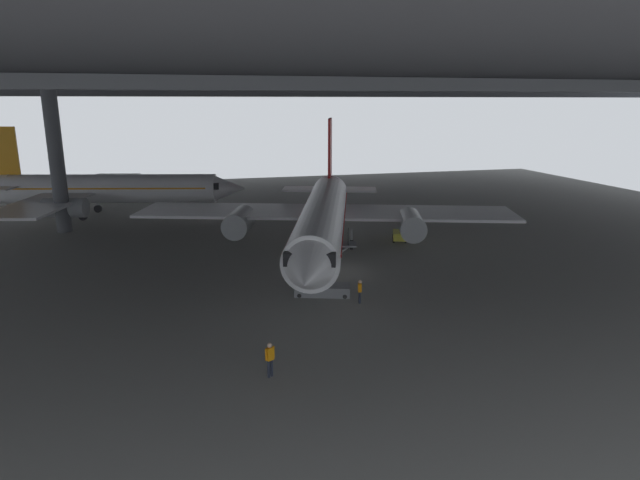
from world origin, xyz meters
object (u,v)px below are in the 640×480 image
airplane_main (323,217)px  crew_worker_by_stairs (360,290)px  crew_worker_near_nose (270,357)px  baggage_tug (400,235)px  airplane_distant (104,189)px  boarding_stairs (324,285)px

airplane_main → crew_worker_by_stairs: bearing=-93.4°
crew_worker_near_nose → baggage_tug: size_ratio=0.71×
crew_worker_by_stairs → airplane_main: bearing=86.6°
crew_worker_by_stairs → airplane_distant: bearing=119.6°
airplane_main → airplane_distant: bearing=131.9°
crew_worker_by_stairs → airplane_distant: (-19.31, 34.00, 2.32)m
crew_worker_near_nose → baggage_tug: crew_worker_near_nose is taller
airplane_main → airplane_distant: airplane_main is taller
airplane_main → crew_worker_near_nose: size_ratio=19.70×
boarding_stairs → airplane_distant: airplane_distant is taller
boarding_stairs → baggage_tug: boarding_stairs is taller
crew_worker_near_nose → crew_worker_by_stairs: 11.13m
airplane_main → baggage_tug: size_ratio=14.02×
crew_worker_by_stairs → crew_worker_near_nose: bearing=-131.5°
airplane_distant → baggage_tug: airplane_distant is taller
crew_worker_near_nose → airplane_distant: 44.03m
baggage_tug → airplane_distant: bearing=145.7°
airplane_distant → airplane_main: bearing=-48.1°
boarding_stairs → crew_worker_near_nose: bearing=-117.7°
crew_worker_by_stairs → airplane_distant: airplane_distant is taller
airplane_main → boarding_stairs: (-2.57, -9.59, -2.68)m
baggage_tug → airplane_main: bearing=-160.4°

